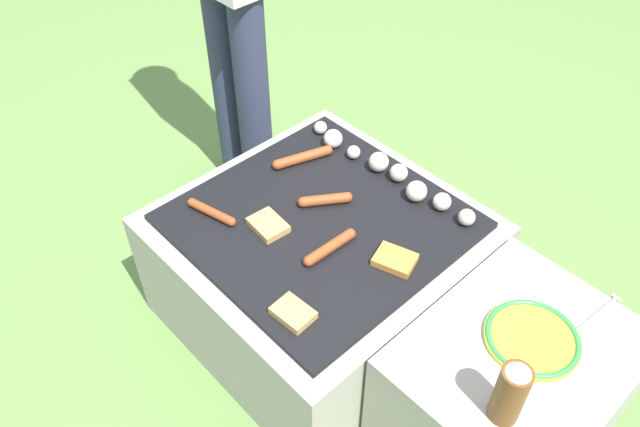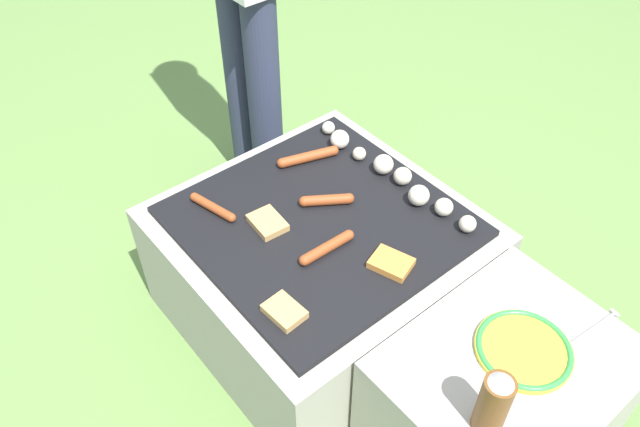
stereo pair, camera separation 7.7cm
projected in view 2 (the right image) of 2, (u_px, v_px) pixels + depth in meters
ground_plane at (320, 311)px, 1.97m from camera, size 14.00×14.00×0.00m
grill at (320, 269)px, 1.83m from camera, size 0.77×0.77×0.41m
side_ledge at (496, 407)px, 1.51m from camera, size 0.43×0.55×0.41m
sausage_front_center at (327, 200)px, 1.72m from camera, size 0.10×0.13×0.03m
sausage_back_center at (327, 247)px, 1.59m from camera, size 0.03×0.17×0.03m
sausage_mid_left at (213, 207)px, 1.70m from camera, size 0.16×0.06×0.02m
sausage_back_right at (308, 157)px, 1.86m from camera, size 0.08×0.19×0.03m
bread_slice_right at (391, 263)px, 1.56m from camera, size 0.12×0.11×0.02m
bread_slice_center at (284, 311)px, 1.45m from camera, size 0.10×0.08×0.02m
bread_slice_left at (268, 223)px, 1.66m from camera, size 0.11×0.09×0.02m
mushroom_row at (392, 173)px, 1.79m from camera, size 0.61×0.08×0.06m
plate_colorful at (524, 349)px, 1.38m from camera, size 0.22×0.22×0.02m
condiment_bottle at (494, 402)px, 1.20m from camera, size 0.06×0.06×0.19m
fork_utensil at (594, 328)px, 1.43m from camera, size 0.03×0.18×0.01m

